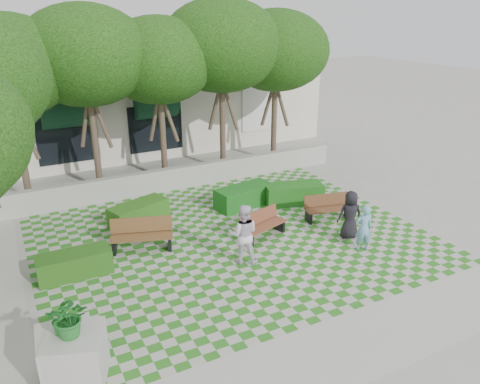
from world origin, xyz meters
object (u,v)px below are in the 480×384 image
hedge_east (293,194)px  planter_back (67,353)px  bench_east (328,208)px  person_white (243,234)px  hedge_west (75,264)px  hedge_midleft (139,213)px  bench_west (142,235)px  hedge_midright (244,196)px  planter_front (75,348)px  person_blue (364,228)px  bench_mid (262,225)px  person_dark (350,215)px

hedge_east → planter_back: 10.53m
bench_east → person_white: size_ratio=0.98×
bench_east → hedge_west: 8.53m
hedge_midleft → hedge_west: (-2.55, -2.51, -0.01)m
hedge_midleft → person_white: 4.51m
bench_west → planter_back: 5.38m
hedge_west → bench_east: bearing=-1.9°
hedge_midright → planter_front: 9.44m
hedge_east → bench_west: bearing=-171.7°
hedge_midleft → person_blue: 7.52m
hedge_east → bench_mid: bearing=-142.5°
bench_mid → hedge_midright: size_ratio=0.80×
bench_west → planter_front: size_ratio=1.02×
bench_mid → hedge_east: 3.12m
person_blue → hedge_east: bearing=-71.5°
hedge_east → planter_back: bearing=-148.8°
bench_east → person_dark: 1.51m
bench_mid → planter_back: 7.44m
bench_west → hedge_west: 2.19m
bench_east → hedge_west: bench_east is taller
bench_west → hedge_east: bench_west is taller
bench_east → bench_mid: bearing=-164.2°
planter_back → person_dark: bearing=14.0°
hedge_east → hedge_midright: hedge_midright is taller
bench_west → hedge_west: (-2.10, -0.60, -0.13)m
hedge_midleft → hedge_midright: bearing=-5.7°
hedge_midright → hedge_east: bearing=-19.3°
hedge_east → hedge_midright: size_ratio=0.99×
hedge_midleft → person_blue: bearing=-42.5°
bench_east → bench_west: bearing=-174.5°
bench_east → person_dark: size_ratio=1.11×
person_blue → person_dark: (0.17, 0.84, 0.06)m
hedge_east → hedge_midleft: bearing=169.9°
person_white → person_dark: bearing=-154.8°
planter_front → person_dark: planter_front is taller
person_dark → person_white: person_white is taller
hedge_east → person_blue: 4.07m
hedge_midleft → hedge_west: hedge_midleft is taller
bench_east → bench_west: bench_west is taller
planter_back → bench_east: bearing=21.6°
bench_west → planter_back: bearing=-103.5°
hedge_midright → person_dark: size_ratio=1.38×
bench_mid → hedge_midleft: size_ratio=0.86×
person_blue → person_dark: size_ratio=0.92×
hedge_midright → person_white: person_white is taller
bench_west → person_white: 3.23m
hedge_midleft → person_white: person_white is taller
bench_mid → hedge_midright: bearing=58.4°
person_blue → bench_mid: bearing=-22.2°
bench_east → person_white: (-4.03, -1.24, 0.48)m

